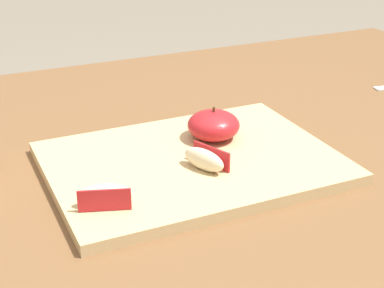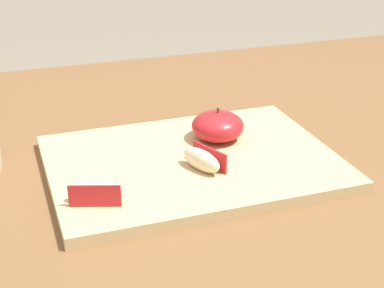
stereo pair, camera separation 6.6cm
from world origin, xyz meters
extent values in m
cube|color=brown|center=(0.00, 0.00, 0.74)|extent=(1.45, 0.88, 0.03)
cube|color=brown|center=(0.66, 0.38, 0.36)|extent=(0.06, 0.06, 0.73)
cube|color=tan|center=(-0.01, -0.07, 0.77)|extent=(0.38, 0.28, 0.02)
ellipsoid|color=#B21E23|center=(0.04, -0.03, 0.79)|extent=(0.07, 0.07, 0.04)
cylinder|color=#4C3319|center=(0.04, -0.03, 0.82)|extent=(0.00, 0.00, 0.01)
ellipsoid|color=beige|center=(-0.01, -0.11, 0.79)|extent=(0.04, 0.07, 0.03)
cube|color=#B21E23|center=(0.00, -0.10, 0.79)|extent=(0.03, 0.06, 0.03)
ellipsoid|color=beige|center=(-0.15, -0.14, 0.79)|extent=(0.07, 0.04, 0.03)
cube|color=#B21E23|center=(-0.16, -0.16, 0.79)|extent=(0.06, 0.02, 0.03)
camera|label=1|loc=(-0.31, -0.71, 1.12)|focal=55.47mm
camera|label=2|loc=(-0.24, -0.74, 1.12)|focal=55.47mm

